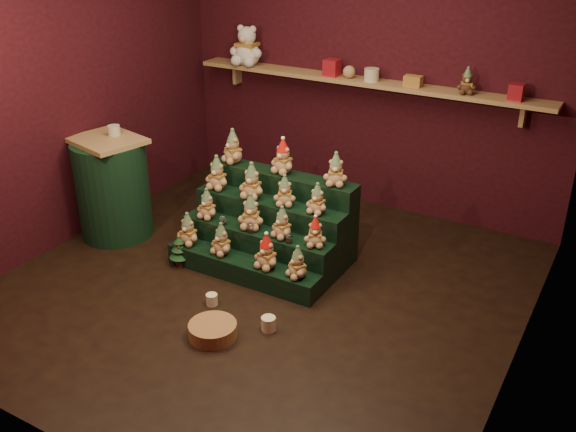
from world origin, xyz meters
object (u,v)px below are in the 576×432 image
Objects in this scene: mini_christmas_tree at (179,250)px; white_bear at (247,40)px; side_table at (113,188)px; mug_right at (268,324)px; snow_globe_a at (223,220)px; mug_left at (212,300)px; snow_globe_c at (289,238)px; riser_tier_front at (242,269)px; snow_globe_b at (251,227)px; wicker_basket at (213,330)px; brown_bear at (467,81)px.

mini_christmas_tree is 2.41m from white_bear.
mug_right is at bearing -3.15° from side_table.
mug_left is at bearing -63.00° from snow_globe_a.
mug_left is at bearing -119.52° from snow_globe_c.
riser_tier_front reaches higher than mug_left.
mug_right is at bearing -49.11° from snow_globe_b.
snow_globe_c is at bearing 60.48° from mug_left.
riser_tier_front is 4.00× the size of wicker_basket.
side_table is 2.07m from white_bear.
mini_christmas_tree is at bearing -79.44° from white_bear.
brown_bear is at bearing 47.38° from snow_globe_a.
snow_globe_c is 0.22× the size of wicker_basket.
wicker_basket is (-0.09, -0.94, -0.34)m from snow_globe_c.
white_bear is (-1.09, 1.80, 1.48)m from riser_tier_front.
white_bear reaches higher than riser_tier_front.
brown_bear is (2.69, 1.70, 0.96)m from side_table.
white_bear reaches higher than side_table.
mini_christmas_tree reaches higher than mug_left.
snow_globe_c reaches higher than mini_christmas_tree.
snow_globe_a is 1.15m from wicker_basket.
snow_globe_b is 0.10× the size of side_table.
riser_tier_front is 17.95× the size of snow_globe_c.
mug_right is 2.76m from brown_bear.
riser_tier_front is at bearing 138.24° from mug_right.
wicker_basket is at bearing -137.90° from mug_right.
mini_christmas_tree is at bearing 2.05° from side_table.
snow_globe_b is 0.27× the size of wicker_basket.
side_table reaches higher than snow_globe_c.
riser_tier_front reaches higher than mug_right.
mini_christmas_tree is at bearing -154.22° from brown_bear.
white_bear is at bearing 123.48° from snow_globe_b.
snow_globe_b is 2.28m from brown_bear.
mug_right is 0.31× the size of wicker_basket.
white_bear is at bearing 121.28° from riser_tier_front.
side_table is at bearing 176.51° from riser_tier_front.
brown_bear is (1.19, 2.24, 1.39)m from mug_left.
snow_globe_c reaches higher than mug_left.
snow_globe_c is 1.01m from wicker_basket.
wicker_basket is at bearing -95.42° from snow_globe_c.
snow_globe_a reaches higher than snow_globe_c.
snow_globe_a reaches higher than mug_right.
white_bear reaches higher than wicker_basket.
riser_tier_front is 0.50m from snow_globe_c.
snow_globe_a reaches higher than mini_christmas_tree.
white_bear reaches higher than snow_globe_a.
riser_tier_front is 0.77m from mug_right.
mini_christmas_tree is 0.71m from mug_left.
riser_tier_front is 15.03× the size of snow_globe_b.
brown_bear is at bearing 61.97° from mug_left.
wicker_basket is at bearing -39.14° from mini_christmas_tree.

